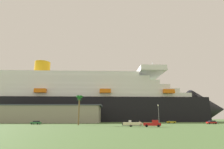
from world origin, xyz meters
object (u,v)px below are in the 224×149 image
(pickup_truck, at_px, (153,124))
(palm_tree, at_px, (79,101))
(parked_car_yellow_taxi, at_px, (171,122))
(parked_car_red_hatchback, at_px, (212,122))
(cruise_ship, at_px, (77,101))
(street_lamp, at_px, (159,112))
(parked_car_blue_suv, at_px, (213,122))
(parked_car_green_wagon, at_px, (36,123))
(small_boat_on_trailer, at_px, (134,124))

(pickup_truck, relative_size, palm_tree, 0.49)
(parked_car_yellow_taxi, xyz_separation_m, parked_car_red_hatchback, (15.66, -11.77, -0.00))
(cruise_ship, height_order, street_lamp, cruise_ship)
(parked_car_blue_suv, bearing_deg, palm_tree, -164.54)
(pickup_truck, relative_size, parked_car_red_hatchback, 1.30)
(street_lamp, distance_m, parked_car_red_hatchback, 29.38)
(cruise_ship, distance_m, palm_tree, 71.21)
(cruise_ship, distance_m, parked_car_yellow_taxi, 76.26)
(street_lamp, relative_size, parked_car_green_wagon, 1.81)
(cruise_ship, distance_m, small_boat_on_trailer, 91.08)
(pickup_truck, distance_m, parked_car_red_hatchback, 45.21)
(palm_tree, xyz_separation_m, parked_car_blue_suv, (65.93, 18.23, -8.89))
(parked_car_red_hatchback, distance_m, parked_car_green_wagon, 83.04)
(parked_car_blue_suv, height_order, parked_car_green_wagon, same)
(cruise_ship, height_order, parked_car_yellow_taxi, cruise_ship)
(pickup_truck, height_order, palm_tree, palm_tree)
(palm_tree, distance_m, parked_car_yellow_taxi, 53.47)
(pickup_truck, height_order, parked_car_yellow_taxi, pickup_truck)
(street_lamp, bearing_deg, parked_car_blue_suv, 23.23)
(palm_tree, height_order, street_lamp, palm_tree)
(parked_car_blue_suv, bearing_deg, parked_car_red_hatchback, -123.69)
(palm_tree, bearing_deg, pickup_truck, -29.50)
(parked_car_yellow_taxi, height_order, parked_car_red_hatchback, same)
(parked_car_blue_suv, relative_size, parked_car_yellow_taxi, 0.95)
(small_boat_on_trailer, height_order, parked_car_red_hatchback, small_boat_on_trailer)
(street_lamp, height_order, parked_car_blue_suv, street_lamp)
(parked_car_red_hatchback, bearing_deg, parked_car_green_wagon, -177.51)
(parked_car_yellow_taxi, relative_size, parked_car_red_hatchback, 1.03)
(small_boat_on_trailer, bearing_deg, parked_car_green_wagon, 151.11)
(cruise_ship, xyz_separation_m, parked_car_green_wagon, (-7.73, -60.57, -14.99))
(cruise_ship, xyz_separation_m, parked_car_yellow_taxi, (59.57, -45.19, -14.99))
(cruise_ship, xyz_separation_m, small_boat_on_trailer, (33.56, -83.35, -14.86))
(parked_car_green_wagon, bearing_deg, small_boat_on_trailer, -28.89)
(small_boat_on_trailer, bearing_deg, parked_car_yellow_taxi, 55.72)
(cruise_ship, relative_size, parked_car_yellow_taxi, 50.64)
(cruise_ship, distance_m, parked_car_red_hatchback, 95.54)
(small_boat_on_trailer, relative_size, parked_car_blue_suv, 1.75)
(street_lamp, bearing_deg, cruise_ship, 126.08)
(parked_car_red_hatchback, bearing_deg, palm_tree, -168.39)
(pickup_truck, xyz_separation_m, street_lamp, (7.68, 19.88, 4.51))
(parked_car_yellow_taxi, relative_size, parked_car_green_wagon, 0.99)
(palm_tree, bearing_deg, parked_car_red_hatchback, 11.61)
(parked_car_yellow_taxi, bearing_deg, parked_car_green_wagon, -167.13)
(street_lamp, bearing_deg, parked_car_green_wagon, 175.37)
(small_boat_on_trailer, xyz_separation_m, parked_car_red_hatchback, (41.68, 26.40, -0.13))
(parked_car_blue_suv, xyz_separation_m, parked_car_yellow_taxi, (-19.28, 6.34, 0.00))
(palm_tree, relative_size, street_lamp, 1.41)
(small_boat_on_trailer, relative_size, parked_car_red_hatchback, 1.72)
(cruise_ship, height_order, small_boat_on_trailer, cruise_ship)
(pickup_truck, distance_m, small_boat_on_trailer, 6.34)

